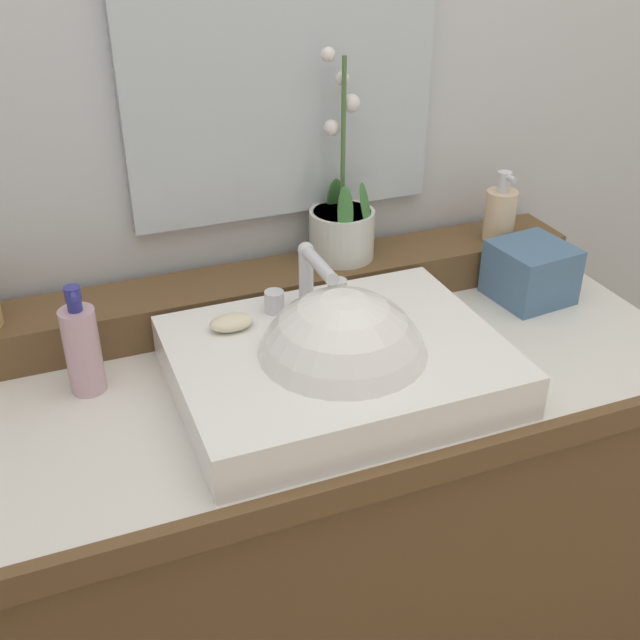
{
  "coord_description": "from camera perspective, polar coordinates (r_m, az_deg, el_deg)",
  "views": [
    {
      "loc": [
        -0.37,
        -0.98,
        1.55
      ],
      "look_at": [
        0.01,
        -0.02,
        0.95
      ],
      "focal_mm": 43.78,
      "sensor_mm": 36.0,
      "label": 1
    }
  ],
  "objects": [
    {
      "name": "lotion_bottle",
      "position": [
        1.22,
        -16.98,
        -1.98
      ],
      "size": [
        0.05,
        0.06,
        0.18
      ],
      "color": "#C8A0AC",
      "rests_on": "vanity_cabinet"
    },
    {
      "name": "soap_bar",
      "position": [
        1.22,
        -6.49,
        -0.17
      ],
      "size": [
        0.07,
        0.04,
        0.02
      ],
      "primitive_type": "ellipsoid",
      "color": "beige",
      "rests_on": "sink_basin"
    },
    {
      "name": "vanity_cabinet",
      "position": [
        1.54,
        -0.53,
        -16.77
      ],
      "size": [
        1.24,
        0.56,
        0.86
      ],
      "color": "brown",
      "rests_on": "ground"
    },
    {
      "name": "wall_back",
      "position": [
        1.45,
        -6.44,
        17.69
      ],
      "size": [
        2.79,
        0.2,
        2.49
      ],
      "primitive_type": "cube",
      "color": "silver",
      "rests_on": "ground"
    },
    {
      "name": "back_ledge",
      "position": [
        1.4,
        -3.57,
        2.13
      ],
      "size": [
        1.17,
        0.13,
        0.07
      ],
      "primitive_type": "cube",
      "color": "brown",
      "rests_on": "vanity_cabinet"
    },
    {
      "name": "sink_basin",
      "position": [
        1.19,
        1.48,
        -3.65
      ],
      "size": [
        0.49,
        0.38,
        0.29
      ],
      "color": "white",
      "rests_on": "vanity_cabinet"
    },
    {
      "name": "tissue_box",
      "position": [
        1.48,
        15.14,
        3.4
      ],
      "size": [
        0.14,
        0.14,
        0.11
      ],
      "primitive_type": "cube",
      "rotation": [
        0.0,
        0.0,
        0.11
      ],
      "color": "#496C8F",
      "rests_on": "vanity_cabinet"
    },
    {
      "name": "mirror",
      "position": [
        1.36,
        -2.7,
        17.25
      ],
      "size": [
        0.55,
        0.02,
        0.47
      ],
      "primitive_type": "cube",
      "color": "silver"
    },
    {
      "name": "potted_plant",
      "position": [
        1.42,
        1.62,
        7.06
      ],
      "size": [
        0.12,
        0.12,
        0.37
      ],
      "color": "silver",
      "rests_on": "back_ledge"
    },
    {
      "name": "soap_dispenser",
      "position": [
        1.53,
        13.04,
        7.66
      ],
      "size": [
        0.06,
        0.06,
        0.13
      ],
      "color": "beige",
      "rests_on": "back_ledge"
    }
  ]
}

